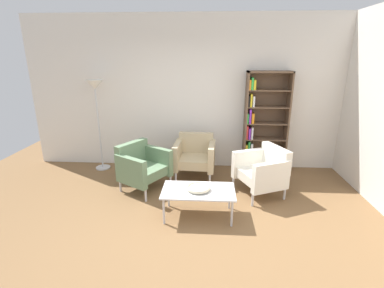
% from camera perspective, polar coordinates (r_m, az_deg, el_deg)
% --- Properties ---
extents(ground_plane, '(8.32, 8.32, 0.00)m').
position_cam_1_polar(ground_plane, '(3.71, -2.04, -18.19)').
color(ground_plane, brown).
extents(plaster_back_panel, '(6.40, 0.12, 2.90)m').
position_cam_1_polar(plaster_back_panel, '(5.51, 0.28, 10.13)').
color(plaster_back_panel, silver).
rests_on(plaster_back_panel, ground_plane).
extents(bookshelf_tall, '(0.80, 0.30, 1.90)m').
position_cam_1_polar(bookshelf_tall, '(5.48, 14.00, 3.94)').
color(bookshelf_tall, brown).
rests_on(bookshelf_tall, ground_plane).
extents(coffee_table_low, '(1.00, 0.56, 0.40)m').
position_cam_1_polar(coffee_table_low, '(3.92, 1.31, -9.73)').
color(coffee_table_low, silver).
rests_on(coffee_table_low, ground_plane).
extents(decorative_bowl, '(0.32, 0.32, 0.05)m').
position_cam_1_polar(decorative_bowl, '(3.89, 1.32, -8.86)').
color(decorative_bowl, beige).
rests_on(decorative_bowl, coffee_table_low).
extents(armchair_by_bookshelf, '(0.92, 0.94, 0.78)m').
position_cam_1_polar(armchair_by_bookshelf, '(4.75, -10.11, -4.33)').
color(armchair_by_bookshelf, slate).
rests_on(armchair_by_bookshelf, ground_plane).
extents(armchair_corner_red, '(0.88, 0.91, 0.78)m').
position_cam_1_polar(armchair_corner_red, '(4.65, 14.20, -5.11)').
color(armchair_corner_red, white).
rests_on(armchair_corner_red, ground_plane).
extents(armchair_spare_guest, '(0.75, 0.70, 0.78)m').
position_cam_1_polar(armchair_spare_guest, '(5.15, 0.59, -2.28)').
color(armchair_spare_guest, '#C6B289').
rests_on(armchair_spare_guest, ground_plane).
extents(floor_lamp_torchiere, '(0.32, 0.32, 1.74)m').
position_cam_1_polar(floor_lamp_torchiere, '(5.57, -18.98, 9.26)').
color(floor_lamp_torchiere, silver).
rests_on(floor_lamp_torchiere, ground_plane).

